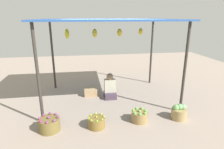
# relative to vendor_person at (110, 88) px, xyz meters

# --- Properties ---
(ground_plane) EXTENTS (14.00, 14.00, 0.00)m
(ground_plane) POSITION_rel_vendor_person_xyz_m (-0.04, -0.05, -0.30)
(ground_plane) COLOR gray
(market_stall_structure) EXTENTS (3.82, 2.65, 2.37)m
(market_stall_structure) POSITION_rel_vendor_person_xyz_m (-0.04, -0.05, 1.92)
(market_stall_structure) COLOR #38332D
(market_stall_structure) RESTS_ON ground
(vendor_person) EXTENTS (0.36, 0.44, 0.78)m
(vendor_person) POSITION_rel_vendor_person_xyz_m (0.00, 0.00, 0.00)
(vendor_person) COLOR #463849
(vendor_person) RESTS_ON ground
(basket_purple_onions) EXTENTS (0.46, 0.46, 0.35)m
(basket_purple_onions) POSITION_rel_vendor_person_xyz_m (-1.60, -1.59, -0.15)
(basket_purple_onions) COLOR brown
(basket_purple_onions) RESTS_ON ground
(basket_limes) EXTENTS (0.39, 0.39, 0.28)m
(basket_limes) POSITION_rel_vendor_person_xyz_m (-0.55, -1.62, -0.18)
(basket_limes) COLOR olive
(basket_limes) RESTS_ON ground
(basket_green_apples) EXTENTS (0.39, 0.39, 0.31)m
(basket_green_apples) POSITION_rel_vendor_person_xyz_m (0.49, -1.53, -0.16)
(basket_green_apples) COLOR olive
(basket_green_apples) RESTS_ON ground
(basket_cabbages) EXTENTS (0.37, 0.37, 0.40)m
(basket_cabbages) POSITION_rel_vendor_person_xyz_m (1.49, -1.57, -0.13)
(basket_cabbages) COLOR #9D8453
(basket_cabbages) RESTS_ON ground
(wooden_crate_near_vendor) EXTENTS (0.40, 0.28, 0.25)m
(wooden_crate_near_vendor) POSITION_rel_vendor_person_xyz_m (-0.59, 0.22, -0.17)
(wooden_crate_near_vendor) COLOR tan
(wooden_crate_near_vendor) RESTS_ON ground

